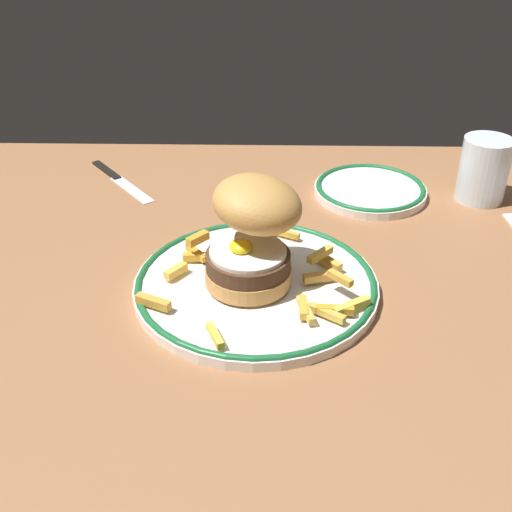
{
  "coord_description": "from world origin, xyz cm",
  "views": [
    {
      "loc": [
        3.84,
        -58.2,
        41.87
      ],
      "look_at": [
        2.55,
        1.74,
        4.6
      ],
      "focal_mm": 44.7,
      "sensor_mm": 36.0,
      "label": 1
    }
  ],
  "objects_px": {
    "water_glass": "(483,174)",
    "dinner_plate": "(256,284)",
    "side_plate": "(370,190)",
    "knife": "(116,177)",
    "burger": "(253,230)"
  },
  "relations": [
    {
      "from": "water_glass",
      "to": "knife",
      "type": "relative_size",
      "value": 0.61
    },
    {
      "from": "knife",
      "to": "water_glass",
      "type": "bearing_deg",
      "value": -6.04
    },
    {
      "from": "burger",
      "to": "side_plate",
      "type": "distance_m",
      "value": 0.3
    },
    {
      "from": "dinner_plate",
      "to": "knife",
      "type": "relative_size",
      "value": 1.85
    },
    {
      "from": "water_glass",
      "to": "dinner_plate",
      "type": "bearing_deg",
      "value": -143.07
    },
    {
      "from": "dinner_plate",
      "to": "side_plate",
      "type": "bearing_deg",
      "value": 56.89
    },
    {
      "from": "knife",
      "to": "dinner_plate",
      "type": "bearing_deg",
      "value": -53.12
    },
    {
      "from": "dinner_plate",
      "to": "side_plate",
      "type": "distance_m",
      "value": 0.3
    },
    {
      "from": "side_plate",
      "to": "burger",
      "type": "bearing_deg",
      "value": -124.21
    },
    {
      "from": "water_glass",
      "to": "burger",
      "type": "bearing_deg",
      "value": -143.99
    },
    {
      "from": "dinner_plate",
      "to": "burger",
      "type": "bearing_deg",
      "value": 116.53
    },
    {
      "from": "water_glass",
      "to": "side_plate",
      "type": "xyz_separation_m",
      "value": [
        -0.16,
        0.01,
        -0.03
      ]
    },
    {
      "from": "water_glass",
      "to": "side_plate",
      "type": "relative_size",
      "value": 0.56
    },
    {
      "from": "burger",
      "to": "knife",
      "type": "relative_size",
      "value": 0.83
    },
    {
      "from": "water_glass",
      "to": "knife",
      "type": "bearing_deg",
      "value": 173.96
    }
  ]
}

